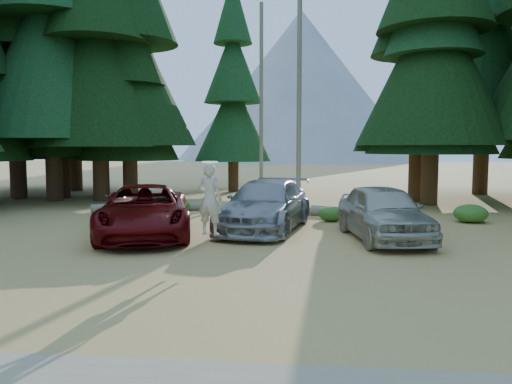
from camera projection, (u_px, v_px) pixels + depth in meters
The scene contains 18 objects.
ground at pixel (249, 266), 10.62m from camera, with size 160.00×160.00×0.00m, color tan.
forest_belt_north at pixel (283, 197), 25.48m from camera, with size 36.00×7.00×22.00m, color black, non-canonical shape.
snag_front at pixel (299, 76), 24.37m from camera, with size 0.24×0.24×12.00m, color #746D5D.
snag_back at pixel (261, 100), 26.15m from camera, with size 0.20×0.20×10.00m, color #746D5D.
mountain_peak at pixel (288, 95), 97.18m from camera, with size 48.00×50.00×28.00m.
red_pickup at pixel (144, 211), 14.11m from camera, with size 2.43×5.28×1.47m, color #5B0709.
silver_minivan_center at pixel (266, 205), 15.29m from camera, with size 2.12×5.22×1.51m, color #94969B.
silver_minivan_right at pixel (383, 212), 13.68m from camera, with size 1.80×4.47×1.52m, color #B9B3A5.
frisbee_player at pixel (210, 199), 11.22m from camera, with size 0.67×0.53×1.66m.
log_left at pixel (150, 207), 19.81m from camera, with size 0.32×0.32×4.50m, color #746D5D.
log_mid at pixel (349, 211), 19.02m from camera, with size 0.25×0.25×3.05m, color #746D5D.
log_right at pixel (339, 212), 18.31m from camera, with size 0.31×0.31×4.85m, color #746D5D.
shrub_far_left at pixel (141, 212), 17.32m from camera, with size 1.08×1.08×0.59m, color #28641E.
shrub_left at pixel (179, 205), 19.86m from camera, with size 0.88×0.88×0.48m, color #28641E.
shrub_center_left at pixel (275, 209), 18.24m from camera, with size 1.03×1.03×0.56m, color #28641E.
shrub_center_right at pixel (280, 204), 20.50m from camera, with size 0.81×0.81×0.45m, color #28641E.
shrub_right at pixel (331, 214), 17.14m from camera, with size 0.92×0.92×0.51m, color #28641E.
shrub_far_right at pixel (471, 213), 16.83m from camera, with size 1.12×1.12×0.61m, color #28641E.
Camera 1 is at (1.19, -10.37, 2.53)m, focal length 35.00 mm.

